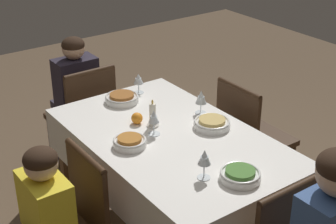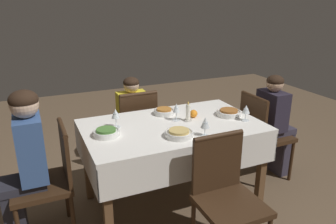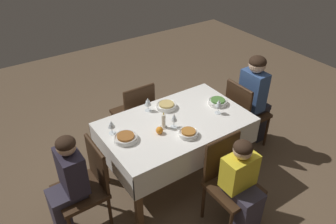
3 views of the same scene
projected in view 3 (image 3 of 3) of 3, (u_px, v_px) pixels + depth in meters
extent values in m
plane|color=brown|center=(175.00, 176.00, 3.67)|extent=(8.00, 8.00, 0.00)
cube|color=white|center=(176.00, 123.00, 3.26)|extent=(1.47, 0.89, 0.04)
cube|color=white|center=(153.00, 114.00, 3.64)|extent=(1.47, 0.01, 0.24)
cube|color=white|center=(203.00, 158.00, 3.03)|extent=(1.47, 0.01, 0.24)
cube|color=white|center=(229.00, 112.00, 3.68)|extent=(0.01, 0.89, 0.24)
cube|color=white|center=(110.00, 161.00, 3.00)|extent=(0.01, 0.89, 0.24)
cube|color=brown|center=(202.00, 115.00, 4.04)|extent=(0.06, 0.06, 0.72)
cube|color=brown|center=(103.00, 155.00, 3.42)|extent=(0.06, 0.06, 0.72)
cube|color=brown|center=(246.00, 148.00, 3.52)|extent=(0.06, 0.06, 0.72)
cube|color=brown|center=(138.00, 202.00, 2.90)|extent=(0.06, 0.06, 0.72)
cube|color=#382314|center=(247.00, 114.00, 3.93)|extent=(0.42, 0.42, 0.04)
cube|color=#382314|center=(238.00, 102.00, 3.71)|extent=(0.03, 0.38, 0.41)
cylinder|color=#382314|center=(240.00, 87.00, 3.60)|extent=(0.04, 0.38, 0.04)
cylinder|color=#382314|center=(266.00, 131.00, 4.02)|extent=(0.03, 0.03, 0.42)
cylinder|color=#382314|center=(245.00, 117.00, 4.27)|extent=(0.03, 0.03, 0.42)
cylinder|color=#382314|center=(245.00, 142.00, 3.85)|extent=(0.03, 0.03, 0.42)
cylinder|color=#382314|center=(224.00, 127.00, 4.10)|extent=(0.03, 0.03, 0.42)
cube|color=#382314|center=(80.00, 192.00, 2.89)|extent=(0.42, 0.42, 0.04)
cube|color=#382314|center=(97.00, 165.00, 2.86)|extent=(0.03, 0.38, 0.41)
cylinder|color=#382314|center=(94.00, 146.00, 2.74)|extent=(0.04, 0.38, 0.04)
cylinder|color=#382314|center=(58.00, 205.00, 3.06)|extent=(0.03, 0.03, 0.42)
cylinder|color=#382314|center=(94.00, 189.00, 3.23)|extent=(0.03, 0.03, 0.42)
cylinder|color=#382314|center=(110.00, 214.00, 2.98)|extent=(0.03, 0.03, 0.42)
cube|color=#382314|center=(234.00, 188.00, 2.93)|extent=(0.42, 0.42, 0.04)
cube|color=#382314|center=(221.00, 157.00, 2.94)|extent=(0.38, 0.03, 0.41)
cylinder|color=#382314|center=(224.00, 139.00, 2.82)|extent=(0.38, 0.04, 0.04)
cylinder|color=#382314|center=(259.00, 210.00, 3.02)|extent=(0.03, 0.03, 0.42)
cylinder|color=#382314|center=(203.00, 202.00, 3.10)|extent=(0.03, 0.03, 0.42)
cylinder|color=#382314|center=(232.00, 186.00, 3.27)|extent=(0.03, 0.03, 0.42)
cube|color=#382314|center=(133.00, 114.00, 3.93)|extent=(0.42, 0.42, 0.04)
cube|color=#382314|center=(140.00, 105.00, 3.67)|extent=(0.38, 0.03, 0.41)
cylinder|color=#382314|center=(139.00, 89.00, 3.56)|extent=(0.38, 0.04, 0.04)
cylinder|color=#382314|center=(139.00, 117.00, 4.27)|extent=(0.03, 0.03, 0.42)
cylinder|color=#382314|center=(114.00, 127.00, 4.10)|extent=(0.03, 0.03, 0.42)
cylinder|color=#382314|center=(154.00, 131.00, 4.02)|extent=(0.03, 0.03, 0.42)
cylinder|color=#382314|center=(128.00, 142.00, 3.85)|extent=(0.03, 0.03, 0.42)
cube|color=#282833|center=(257.00, 122.00, 4.14)|extent=(0.14, 0.22, 0.46)
cube|color=#282833|center=(255.00, 107.00, 3.95)|extent=(0.31, 0.24, 0.06)
cube|color=#38568E|center=(253.00, 90.00, 3.77)|extent=(0.18, 0.30, 0.47)
sphere|color=beige|center=(257.00, 65.00, 3.59)|extent=(0.19, 0.19, 0.19)
ellipsoid|color=black|center=(258.00, 62.00, 3.57)|extent=(0.19, 0.19, 0.13)
cube|color=#383342|center=(62.00, 218.00, 2.92)|extent=(0.14, 0.22, 0.46)
cube|color=#383342|center=(66.00, 194.00, 2.81)|extent=(0.31, 0.24, 0.06)
cube|color=#282333|center=(72.00, 171.00, 2.73)|extent=(0.18, 0.30, 0.38)
sphere|color=#D6A884|center=(66.00, 146.00, 2.58)|extent=(0.16, 0.16, 0.16)
ellipsoid|color=black|center=(65.00, 143.00, 2.57)|extent=(0.16, 0.16, 0.11)
cube|color=#383342|center=(247.00, 219.00, 2.91)|extent=(0.22, 0.14, 0.46)
cube|color=#383342|center=(244.00, 193.00, 2.82)|extent=(0.24, 0.31, 0.06)
cube|color=yellow|center=(239.00, 171.00, 2.78)|extent=(0.30, 0.18, 0.31)
sphere|color=beige|center=(243.00, 150.00, 2.65)|extent=(0.16, 0.16, 0.16)
ellipsoid|color=black|center=(243.00, 147.00, 2.63)|extent=(0.16, 0.16, 0.11)
cylinder|color=white|center=(218.00, 102.00, 3.51)|extent=(0.20, 0.20, 0.04)
torus|color=white|center=(218.00, 101.00, 3.50)|extent=(0.20, 0.20, 0.01)
cylinder|color=#4C7F38|center=(218.00, 100.00, 3.49)|extent=(0.15, 0.15, 0.02)
cylinder|color=white|center=(218.00, 113.00, 3.37)|extent=(0.07, 0.07, 0.00)
cylinder|color=white|center=(218.00, 109.00, 3.35)|extent=(0.01, 0.01, 0.08)
cone|color=white|center=(219.00, 103.00, 3.30)|extent=(0.07, 0.07, 0.08)
cylinder|color=white|center=(219.00, 104.00, 3.31)|extent=(0.04, 0.04, 0.04)
cylinder|color=white|center=(126.00, 139.00, 2.99)|extent=(0.22, 0.22, 0.04)
torus|color=white|center=(126.00, 137.00, 2.98)|extent=(0.21, 0.21, 0.01)
cylinder|color=#995B28|center=(126.00, 136.00, 2.97)|extent=(0.16, 0.16, 0.02)
cylinder|color=white|center=(112.00, 133.00, 3.08)|extent=(0.07, 0.07, 0.00)
cylinder|color=white|center=(112.00, 130.00, 3.07)|extent=(0.01, 0.01, 0.07)
cone|color=white|center=(111.00, 124.00, 3.03)|extent=(0.07, 0.07, 0.07)
cylinder|color=white|center=(111.00, 125.00, 3.04)|extent=(0.04, 0.04, 0.03)
cylinder|color=white|center=(188.00, 134.00, 3.05)|extent=(0.18, 0.18, 0.04)
torus|color=white|center=(188.00, 132.00, 3.04)|extent=(0.18, 0.18, 0.01)
cylinder|color=#B2702D|center=(189.00, 131.00, 3.03)|extent=(0.13, 0.13, 0.02)
cylinder|color=white|center=(174.00, 127.00, 3.17)|extent=(0.07, 0.07, 0.00)
cylinder|color=white|center=(174.00, 124.00, 3.15)|extent=(0.01, 0.01, 0.07)
cone|color=white|center=(174.00, 117.00, 3.10)|extent=(0.06, 0.06, 0.08)
cylinder|color=white|center=(174.00, 118.00, 3.11)|extent=(0.04, 0.04, 0.03)
cylinder|color=white|center=(166.00, 106.00, 3.44)|extent=(0.22, 0.22, 0.04)
torus|color=white|center=(166.00, 105.00, 3.43)|extent=(0.21, 0.21, 0.01)
cylinder|color=tan|center=(166.00, 104.00, 3.43)|extent=(0.16, 0.16, 0.02)
cylinder|color=white|center=(148.00, 110.00, 3.41)|extent=(0.07, 0.07, 0.00)
cylinder|color=white|center=(148.00, 107.00, 3.39)|extent=(0.01, 0.01, 0.06)
cone|color=white|center=(148.00, 101.00, 3.35)|extent=(0.07, 0.07, 0.08)
cylinder|color=white|center=(148.00, 103.00, 3.36)|extent=(0.04, 0.04, 0.04)
cylinder|color=beige|center=(164.00, 127.00, 3.16)|extent=(0.07, 0.07, 0.01)
cylinder|color=white|center=(164.00, 121.00, 3.12)|extent=(0.04, 0.04, 0.14)
ellipsoid|color=#F9C64C|center=(164.00, 114.00, 3.08)|extent=(0.01, 0.01, 0.03)
sphere|color=orange|center=(159.00, 130.00, 3.07)|extent=(0.07, 0.07, 0.07)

